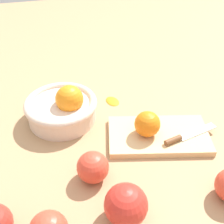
{
  "coord_description": "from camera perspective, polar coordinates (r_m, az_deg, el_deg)",
  "views": [
    {
      "loc": [
        -0.12,
        -0.5,
        0.51
      ],
      "look_at": [
        0.03,
        0.08,
        0.04
      ],
      "focal_mm": 46.83,
      "sensor_mm": 36.0,
      "label": 1
    }
  ],
  "objects": [
    {
      "name": "ground_plane",
      "position": [
        0.73,
        -0.42,
        -6.45
      ],
      "size": [
        2.4,
        2.4,
        0.0
      ],
      "primitive_type": "plane",
      "color": "tan"
    },
    {
      "name": "bowl",
      "position": [
        0.79,
        -9.64,
        0.83
      ],
      "size": [
        0.19,
        0.19,
        0.11
      ],
      "color": "beige",
      "rests_on": "ground_plane"
    },
    {
      "name": "cutting_board",
      "position": [
        0.75,
        9.07,
        -4.54
      ],
      "size": [
        0.28,
        0.19,
        0.02
      ],
      "primitive_type": "cube",
      "rotation": [
        0.0,
        0.0,
        -0.22
      ],
      "color": "#DBB77F",
      "rests_on": "ground_plane"
    },
    {
      "name": "orange_on_board",
      "position": [
        0.72,
        7.0,
        -2.49
      ],
      "size": [
        0.06,
        0.06,
        0.06
      ],
      "primitive_type": "sphere",
      "color": "orange",
      "rests_on": "cutting_board"
    },
    {
      "name": "knife",
      "position": [
        0.74,
        13.84,
        -4.66
      ],
      "size": [
        0.15,
        0.05,
        0.01
      ],
      "color": "silver",
      "rests_on": "cutting_board"
    },
    {
      "name": "apple_front_center",
      "position": [
        0.57,
        2.73,
        -17.68
      ],
      "size": [
        0.08,
        0.08,
        0.08
      ],
      "primitive_type": "sphere",
      "color": "red",
      "rests_on": "ground_plane"
    },
    {
      "name": "apple_front_left_3",
      "position": [
        0.63,
        -3.76,
        -10.71
      ],
      "size": [
        0.07,
        0.07,
        0.07
      ],
      "primitive_type": "sphere",
      "color": "#D6422D",
      "rests_on": "ground_plane"
    },
    {
      "name": "citrus_peel",
      "position": [
        0.87,
        0.08,
        2.29
      ],
      "size": [
        0.05,
        0.06,
        0.01
      ],
      "primitive_type": "ellipsoid",
      "rotation": [
        0.0,
        0.0,
        1.8
      ],
      "color": "orange",
      "rests_on": "ground_plane"
    }
  ]
}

